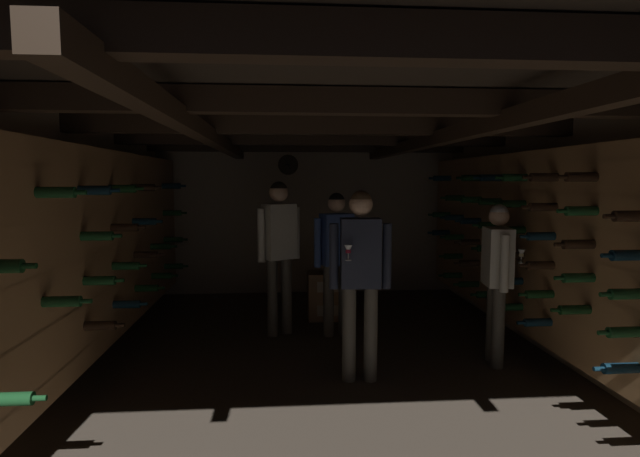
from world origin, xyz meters
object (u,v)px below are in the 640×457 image
at_px(wine_crate_stack, 328,296).
at_px(display_bottle, 333,263).
at_px(person_host_center, 360,267).
at_px(person_guest_mid_right, 497,270).
at_px(person_guest_far_left, 279,242).
at_px(person_guest_rear_center, 336,250).

xyz_separation_m(wine_crate_stack, display_bottle, (0.05, -0.05, 0.44)).
bearing_deg(wine_crate_stack, person_host_center, -87.47).
xyz_separation_m(display_bottle, person_guest_mid_right, (1.40, -1.64, 0.19)).
bearing_deg(person_guest_far_left, wine_crate_stack, 44.17).
bearing_deg(person_guest_far_left, person_guest_mid_right, -27.83).
bearing_deg(person_guest_rear_center, wine_crate_stack, 92.27).
bearing_deg(person_guest_far_left, display_bottle, 39.34).
distance_m(wine_crate_stack, person_guest_far_left, 1.16).
distance_m(wine_crate_stack, person_host_center, 2.11).
height_order(person_host_center, person_guest_far_left, person_guest_far_left).
bearing_deg(display_bottle, wine_crate_stack, 134.76).
height_order(wine_crate_stack, person_guest_far_left, person_guest_far_left).
distance_m(person_host_center, person_guest_mid_right, 1.40).
distance_m(display_bottle, person_guest_rear_center, 0.66).
relative_size(display_bottle, person_host_center, 0.21).
xyz_separation_m(person_host_center, person_guest_mid_right, (1.36, 0.29, -0.10)).
bearing_deg(person_guest_mid_right, person_guest_rear_center, 144.20).
xyz_separation_m(wine_crate_stack, person_guest_far_left, (-0.62, -0.60, 0.77)).
bearing_deg(wine_crate_stack, person_guest_mid_right, -49.42).
bearing_deg(person_guest_mid_right, person_guest_far_left, 152.17).
xyz_separation_m(wine_crate_stack, person_guest_mid_right, (1.45, -1.69, 0.62)).
xyz_separation_m(person_host_center, person_guest_far_left, (-0.71, 1.38, 0.05)).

